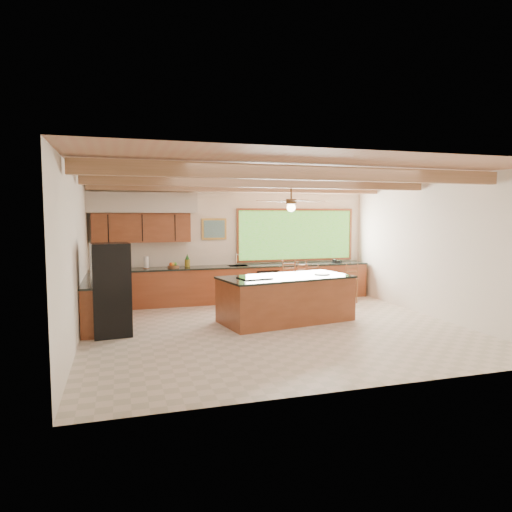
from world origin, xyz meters
name	(u,v)px	position (x,y,z in m)	size (l,w,h in m)	color
ground	(276,328)	(0.00, 0.00, 0.00)	(7.20, 7.20, 0.00)	beige
room_shell	(258,215)	(-0.17, 0.65, 2.21)	(7.27, 6.54, 3.02)	silver
counter_run	(210,287)	(-0.82, 2.52, 0.46)	(7.12, 3.10, 1.24)	brown
island	(286,299)	(0.41, 0.53, 0.47)	(2.88, 1.72, 0.96)	brown
refrigerator	(111,289)	(-3.05, 0.40, 0.85)	(0.73, 0.71, 1.70)	black
bar_stool_a	(288,277)	(1.16, 2.39, 0.65)	(0.44, 0.44, 1.09)	brown
bar_stool_b	(313,279)	(1.84, 2.40, 0.57)	(0.43, 0.43, 0.96)	brown
bar_stool_c	(298,278)	(1.43, 2.39, 0.62)	(0.50, 0.50, 1.05)	brown
bar_stool_d	(351,279)	(2.68, 1.93, 0.59)	(0.43, 0.43, 1.00)	brown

